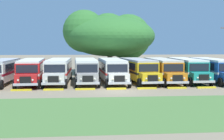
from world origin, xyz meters
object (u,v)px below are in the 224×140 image
object	(u,v)px
parked_bus_slot_8	(212,69)
broad_shade_tree	(110,36)
parked_bus_slot_6	(162,69)
parked_bus_slot_7	(186,69)
parked_bus_slot_1	(32,70)
parked_bus_slot_0	(2,70)
parked_bus_slot_2	(59,70)
parked_bus_slot_4	(112,69)
parked_bus_slot_5	(138,69)
parked_bus_slot_3	(86,69)

from	to	relation	value
parked_bus_slot_8	broad_shade_tree	size ratio (longest dim) A/B	0.72
parked_bus_slot_6	parked_bus_slot_7	size ratio (longest dim) A/B	1.00
parked_bus_slot_1	parked_bus_slot_6	distance (m)	15.76
parked_bus_slot_8	parked_bus_slot_7	bearing A→B (deg)	-101.41
parked_bus_slot_0	parked_bus_slot_1	bearing A→B (deg)	88.13
parked_bus_slot_0	parked_bus_slot_8	xyz separation A→B (m)	(25.46, -0.13, 0.00)
parked_bus_slot_2	parked_bus_slot_4	distance (m)	6.40
parked_bus_slot_2	parked_bus_slot_7	world-z (taller)	same
parked_bus_slot_1	broad_shade_tree	size ratio (longest dim) A/B	0.72
parked_bus_slot_4	parked_bus_slot_8	xyz separation A→B (m)	(12.47, -0.20, 0.00)
parked_bus_slot_0	parked_bus_slot_5	size ratio (longest dim) A/B	0.99
parked_bus_slot_6	parked_bus_slot_7	bearing A→B (deg)	94.77
parked_bus_slot_7	parked_bus_slot_8	world-z (taller)	same
parked_bus_slot_1	broad_shade_tree	xyz separation A→B (m)	(10.37, 12.62, 4.45)
broad_shade_tree	parked_bus_slot_8	bearing A→B (deg)	-47.35
broad_shade_tree	parked_bus_slot_4	bearing A→B (deg)	-93.82
parked_bus_slot_0	parked_bus_slot_3	bearing A→B (deg)	91.33
parked_bus_slot_0	parked_bus_slot_6	xyz separation A→B (m)	(19.21, 0.09, 0.00)
parked_bus_slot_5	parked_bus_slot_8	size ratio (longest dim) A/B	1.01
parked_bus_slot_2	parked_bus_slot_7	distance (m)	15.80
parked_bus_slot_7	parked_bus_slot_3	bearing A→B (deg)	-88.60
parked_bus_slot_0	parked_bus_slot_3	distance (m)	9.82
parked_bus_slot_0	parked_bus_slot_2	xyz separation A→B (m)	(6.59, 0.24, 0.00)
parked_bus_slot_1	parked_bus_slot_8	distance (m)	22.01
parked_bus_slot_2	parked_bus_slot_5	xyz separation A→B (m)	(9.58, -0.06, 0.00)
parked_bus_slot_1	parked_bus_slot_8	world-z (taller)	same
parked_bus_slot_0	parked_bus_slot_5	distance (m)	16.17
parked_bus_slot_0	broad_shade_tree	world-z (taller)	broad_shade_tree
parked_bus_slot_1	broad_shade_tree	world-z (taller)	broad_shade_tree
parked_bus_slot_5	parked_bus_slot_2	bearing A→B (deg)	-96.04
parked_bus_slot_2	parked_bus_slot_3	world-z (taller)	same
parked_bus_slot_4	parked_bus_slot_0	bearing A→B (deg)	-92.06
parked_bus_slot_0	parked_bus_slot_4	world-z (taller)	same
parked_bus_slot_1	parked_bus_slot_4	distance (m)	9.54
parked_bus_slot_2	broad_shade_tree	world-z (taller)	broad_shade_tree
parked_bus_slot_0	parked_bus_slot_8	bearing A→B (deg)	89.74
parked_bus_slot_4	parked_bus_slot_6	bearing A→B (deg)	87.90
parked_bus_slot_1	parked_bus_slot_3	xyz separation A→B (m)	(6.36, 0.34, 0.00)
parked_bus_slot_8	broad_shade_tree	world-z (taller)	broad_shade_tree
parked_bus_slot_3	parked_bus_slot_4	xyz separation A→B (m)	(3.17, -0.15, 0.00)
parked_bus_slot_6	broad_shade_tree	size ratio (longest dim) A/B	0.72
broad_shade_tree	parked_bus_slot_3	bearing A→B (deg)	-108.06
parked_bus_slot_4	parked_bus_slot_7	world-z (taller)	same
parked_bus_slot_5	parked_bus_slot_7	distance (m)	6.23
parked_bus_slot_8	parked_bus_slot_3	bearing A→B (deg)	-91.95
parked_bus_slot_1	parked_bus_slot_4	world-z (taller)	same
parked_bus_slot_0	parked_bus_slot_2	bearing A→B (deg)	92.17
parked_bus_slot_4	parked_bus_slot_2	bearing A→B (deg)	-93.95
parked_bus_slot_1	parked_bus_slot_7	size ratio (longest dim) A/B	1.01
parked_bus_slot_0	parked_bus_slot_6	bearing A→B (deg)	90.32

